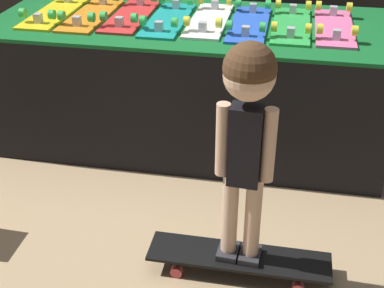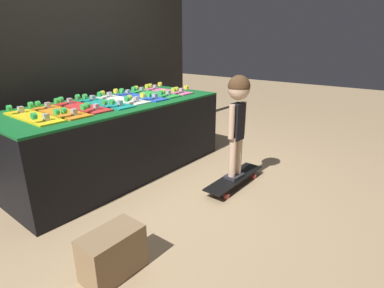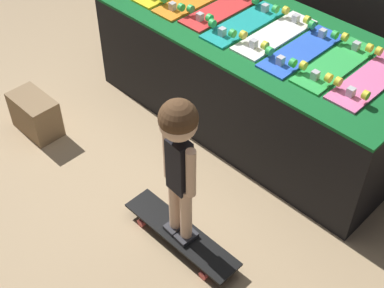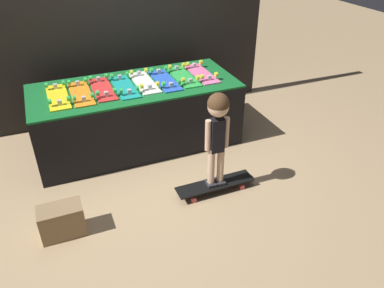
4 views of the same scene
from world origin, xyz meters
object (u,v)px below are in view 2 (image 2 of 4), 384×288
skateboard_yellow_on_rack (33,116)px  skateboard_teal_on_rack (106,103)px  storage_box (112,253)px  skateboard_orange_on_rack (61,111)px  skateboard_blue_on_rack (141,96)px  skateboard_red_on_rack (83,106)px  skateboard_on_floor (234,179)px  child (238,108)px  skateboard_pink_on_rack (168,90)px  skateboard_white_on_rack (122,99)px  skateboard_green_on_rack (155,93)px

skateboard_yellow_on_rack → skateboard_teal_on_rack: bearing=-0.9°
skateboard_teal_on_rack → storage_box: 1.59m
skateboard_orange_on_rack → skateboard_blue_on_rack: same height
skateboard_red_on_rack → storage_box: (-0.65, -1.20, -0.61)m
skateboard_blue_on_rack → skateboard_on_floor: size_ratio=0.82×
skateboard_blue_on_rack → child: size_ratio=0.68×
skateboard_pink_on_rack → skateboard_blue_on_rack: bearing=-176.2°
skateboard_yellow_on_rack → skateboard_white_on_rack: 0.92m
skateboard_yellow_on_rack → child: size_ratio=0.68×
skateboard_green_on_rack → skateboard_white_on_rack: bearing=179.2°
skateboard_white_on_rack → child: size_ratio=0.68×
skateboard_red_on_rack → skateboard_on_floor: bearing=-56.0°
skateboard_pink_on_rack → skateboard_on_floor: 1.41m
skateboard_red_on_rack → storage_box: size_ratio=1.79×
skateboard_pink_on_rack → skateboard_orange_on_rack: bearing=-178.7°
skateboard_pink_on_rack → child: 1.23m
skateboard_teal_on_rack → storage_box: size_ratio=1.79×
skateboard_orange_on_rack → skateboard_pink_on_rack: 1.38m
storage_box → skateboard_teal_on_rack: bearing=52.9°
skateboard_red_on_rack → skateboard_pink_on_rack: (1.15, 0.00, 0.00)m
skateboard_teal_on_rack → skateboard_white_on_rack: 0.23m
skateboard_green_on_rack → child: 1.17m
skateboard_blue_on_rack → skateboard_orange_on_rack: bearing=-179.9°
skateboard_orange_on_rack → skateboard_teal_on_rack: 0.46m
skateboard_teal_on_rack → child: size_ratio=0.68×
skateboard_teal_on_rack → skateboard_pink_on_rack: (0.92, 0.04, 0.00)m
skateboard_orange_on_rack → skateboard_pink_on_rack: (1.38, 0.03, 0.00)m
skateboard_white_on_rack → skateboard_red_on_rack: bearing=179.9°
skateboard_on_floor → skateboard_white_on_rack: bearing=105.7°
skateboard_teal_on_rack → skateboard_red_on_rack: bearing=171.5°
skateboard_green_on_rack → child: bearing=-96.3°
skateboard_yellow_on_rack → skateboard_pink_on_rack: 1.61m
skateboard_blue_on_rack → skateboard_green_on_rack: (0.23, 0.02, 0.00)m
skateboard_red_on_rack → child: child is taller
skateboard_on_floor → storage_box: size_ratio=2.17×
skateboard_red_on_rack → skateboard_teal_on_rack: same height
skateboard_blue_on_rack → skateboard_yellow_on_rack: bearing=179.7°
skateboard_yellow_on_rack → skateboard_orange_on_rack: bearing=-1.7°
skateboard_teal_on_rack → child: (0.56, -1.14, 0.01)m
skateboard_yellow_on_rack → skateboard_blue_on_rack: same height
skateboard_orange_on_rack → storage_box: size_ratio=1.79×
skateboard_white_on_rack → skateboard_pink_on_rack: same height
skateboard_orange_on_rack → child: 1.53m
skateboard_red_on_rack → skateboard_teal_on_rack: bearing=-8.5°
skateboard_pink_on_rack → skateboard_teal_on_rack: bearing=-177.7°
skateboard_blue_on_rack → skateboard_pink_on_rack: (0.46, 0.03, 0.00)m
skateboard_green_on_rack → skateboard_on_floor: (-0.13, -1.17, -0.68)m
skateboard_white_on_rack → skateboard_on_floor: bearing=-74.3°
skateboard_orange_on_rack → skateboard_red_on_rack: size_ratio=1.00×
skateboard_orange_on_rack → skateboard_teal_on_rack: same height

